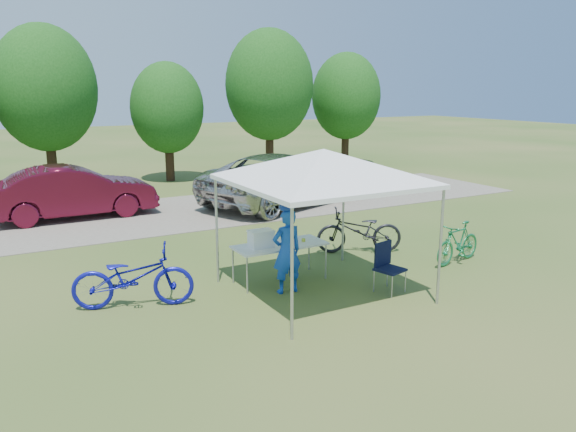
# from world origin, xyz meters

# --- Properties ---
(ground) EXTENTS (100.00, 100.00, 0.00)m
(ground) POSITION_xyz_m (0.00, 0.00, 0.00)
(ground) COLOR #2D5119
(ground) RESTS_ON ground
(gravel_strip) EXTENTS (24.00, 5.00, 0.02)m
(gravel_strip) POSITION_xyz_m (0.00, 8.00, 0.01)
(gravel_strip) COLOR gray
(gravel_strip) RESTS_ON ground
(canopy) EXTENTS (4.53, 4.53, 3.00)m
(canopy) POSITION_xyz_m (0.00, 0.00, 2.65)
(canopy) COLOR #A5A5AA
(canopy) RESTS_ON ground
(treeline) EXTENTS (24.89, 4.28, 6.30)m
(treeline) POSITION_xyz_m (-0.29, 14.05, 3.53)
(treeline) COLOR #382314
(treeline) RESTS_ON ground
(folding_table) EXTENTS (1.86, 0.77, 0.76)m
(folding_table) POSITION_xyz_m (-0.38, 0.97, 0.72)
(folding_table) COLOR white
(folding_table) RESTS_ON ground
(folding_chair) EXTENTS (0.58, 0.60, 0.93)m
(folding_chair) POSITION_xyz_m (1.14, -0.49, 0.55)
(folding_chair) COLOR black
(folding_chair) RESTS_ON ground
(cooler) EXTENTS (0.47, 0.32, 0.34)m
(cooler) POSITION_xyz_m (-0.80, 0.97, 0.94)
(cooler) COLOR white
(cooler) RESTS_ON folding_table
(ice_cream_cup) EXTENTS (0.08, 0.08, 0.06)m
(ice_cream_cup) POSITION_xyz_m (0.13, 0.92, 0.79)
(ice_cream_cup) COLOR #B9CC30
(ice_cream_cup) RESTS_ON folding_table
(cyclist) EXTENTS (0.59, 0.39, 1.61)m
(cyclist) POSITION_xyz_m (-0.57, 0.34, 0.81)
(cyclist) COLOR #1647B8
(cyclist) RESTS_ON ground
(bike_blue) EXTENTS (2.22, 1.36, 1.10)m
(bike_blue) POSITION_xyz_m (-3.29, 1.01, 0.55)
(bike_blue) COLOR #11139A
(bike_blue) RESTS_ON ground
(bike_green) EXTENTS (1.57, 0.70, 0.91)m
(bike_green) POSITION_xyz_m (3.62, 0.11, 0.46)
(bike_green) COLOR #186E3D
(bike_green) RESTS_ON ground
(bike_dark) EXTENTS (2.11, 1.47, 1.05)m
(bike_dark) POSITION_xyz_m (2.19, 1.81, 0.52)
(bike_dark) COLOR black
(bike_dark) RESTS_ON ground
(minivan) EXTENTS (6.62, 4.70, 1.68)m
(minivan) POSITION_xyz_m (3.33, 7.58, 0.86)
(minivan) COLOR #B7B6B2
(minivan) RESTS_ON gravel_strip
(sedan) EXTENTS (4.69, 1.68, 1.54)m
(sedan) POSITION_xyz_m (-3.08, 8.83, 0.79)
(sedan) COLOR #4F0D1E
(sedan) RESTS_ON gravel_strip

